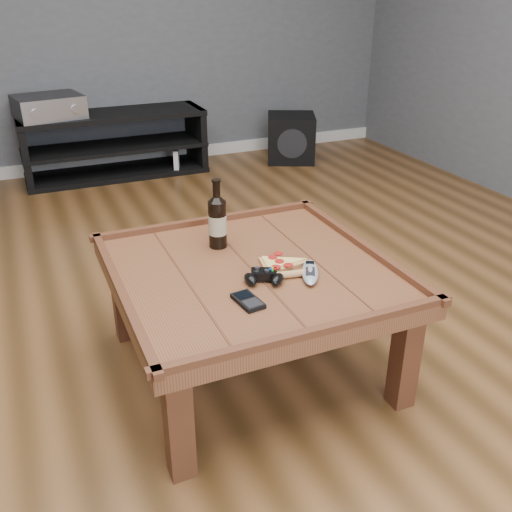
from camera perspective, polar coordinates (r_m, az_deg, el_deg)
name	(u,v)px	position (r m, az deg, el deg)	size (l,w,h in m)	color
ground	(251,366)	(2.37, -0.46, -10.98)	(6.00, 6.00, 0.00)	#462C14
baseboard	(112,161)	(4.98, -14.20, 9.20)	(5.00, 0.02, 0.10)	silver
coffee_table	(251,282)	(2.16, -0.49, -2.64)	(1.03, 1.03, 0.48)	#572E19
media_console	(115,145)	(4.70, -13.91, 10.73)	(1.40, 0.45, 0.50)	black
beer_bottle	(217,220)	(2.26, -3.88, 3.59)	(0.07, 0.07, 0.28)	black
game_controller	(264,277)	(2.02, 0.79, -2.12)	(0.15, 0.13, 0.04)	black
pizza_slice	(280,265)	(2.13, 2.45, -0.94)	(0.21, 0.29, 0.03)	tan
smartphone	(248,301)	(1.90, -0.81, -4.50)	(0.08, 0.13, 0.02)	black
remote_control	(310,272)	(2.08, 5.43, -1.62)	(0.14, 0.20, 0.03)	#91979E
av_receiver	(49,107)	(4.58, -20.02, 13.87)	(0.52, 0.46, 0.16)	black
subwoofer	(291,138)	(5.00, 3.52, 11.71)	(0.51, 0.51, 0.39)	black
game_console	(177,162)	(4.72, -7.94, 9.29)	(0.13, 0.17, 0.19)	gray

